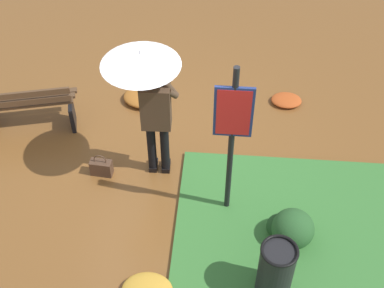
% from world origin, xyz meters
% --- Properties ---
extents(ground_plane, '(18.00, 18.00, 0.00)m').
position_xyz_m(ground_plane, '(0.00, 0.00, 0.00)').
color(ground_plane, brown).
extents(person_with_umbrella, '(0.96, 0.96, 2.04)m').
position_xyz_m(person_with_umbrella, '(0.03, 0.27, 1.55)').
color(person_with_umbrella, black).
rests_on(person_with_umbrella, ground_plane).
extents(info_sign_post, '(0.44, 0.07, 2.30)m').
position_xyz_m(info_sign_post, '(-1.02, 0.86, 1.44)').
color(info_sign_post, black).
rests_on(info_sign_post, ground_plane).
extents(handbag, '(0.31, 0.16, 0.37)m').
position_xyz_m(handbag, '(0.75, 0.40, 0.13)').
color(handbag, '#4C3323').
rests_on(handbag, ground_plane).
extents(park_bench, '(1.43, 0.70, 0.75)m').
position_xyz_m(park_bench, '(2.01, -0.50, 0.40)').
color(park_bench, black).
rests_on(park_bench, ground_plane).
extents(trash_bin, '(0.42, 0.42, 0.83)m').
position_xyz_m(trash_bin, '(-1.58, 2.03, 0.42)').
color(trash_bin, black).
rests_on(trash_bin, ground_plane).
extents(shrub_cluster, '(0.58, 0.53, 0.47)m').
position_xyz_m(shrub_cluster, '(-1.81, 1.29, 0.22)').
color(shrub_cluster, '#285628').
rests_on(shrub_cluster, ground_plane).
extents(leaf_pile_by_bench, '(0.48, 0.39, 0.11)m').
position_xyz_m(leaf_pile_by_bench, '(-1.89, -1.34, 0.05)').
color(leaf_pile_by_bench, '#B74C1E').
rests_on(leaf_pile_by_bench, ground_plane).
extents(leaf_pile_far_path, '(0.71, 0.57, 0.16)m').
position_xyz_m(leaf_pile_far_path, '(0.37, -1.21, 0.08)').
color(leaf_pile_far_path, '#A86023').
rests_on(leaf_pile_far_path, ground_plane).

